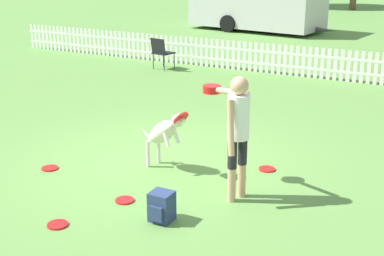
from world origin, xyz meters
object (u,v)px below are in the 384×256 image
object	(u,v)px
leaping_dog	(164,132)
folding_chair_center	(161,51)
equipment_trailer	(257,2)
frisbee_near_dog	(125,200)
frisbee_midfield	(267,169)
frisbee_far_scatter	(50,168)
handler_person	(236,122)
backpack_on_grass	(161,207)
frisbee_near_handler	(58,225)

from	to	relation	value
leaping_dog	folding_chair_center	size ratio (longest dim) A/B	1.13
equipment_trailer	frisbee_near_dog	bearing A→B (deg)	-66.55
leaping_dog	frisbee_midfield	xyz separation A→B (m)	(1.34, 0.70, -0.58)
equipment_trailer	frisbee_far_scatter	bearing A→B (deg)	-71.91
folding_chair_center	leaping_dog	bearing A→B (deg)	133.56
handler_person	frisbee_near_dog	size ratio (longest dim) A/B	6.65
frisbee_near_dog	backpack_on_grass	size ratio (longest dim) A/B	0.67
handler_person	frisbee_midfield	bearing A→B (deg)	13.53
leaping_dog	backpack_on_grass	size ratio (longest dim) A/B	2.67
folding_chair_center	equipment_trailer	xyz separation A→B (m)	(-0.59, 8.43, 0.63)
handler_person	frisbee_near_dog	xyz separation A→B (m)	(-1.20, -0.79, -1.02)
frisbee_near_dog	folding_chair_center	xyz separation A→B (m)	(-3.84, 7.23, 0.51)
frisbee_midfield	folding_chair_center	distance (m)	7.41
backpack_on_grass	folding_chair_center	bearing A→B (deg)	121.33
handler_person	equipment_trailer	distance (m)	15.90
handler_person	equipment_trailer	xyz separation A→B (m)	(-5.63, 14.87, 0.12)
handler_person	frisbee_midfield	size ratio (longest dim) A/B	6.65
frisbee_midfield	frisbee_far_scatter	bearing A→B (deg)	-152.39
folding_chair_center	equipment_trailer	world-z (taller)	equipment_trailer
backpack_on_grass	equipment_trailer	bearing A→B (deg)	107.89
frisbee_far_scatter	backpack_on_grass	bearing A→B (deg)	-14.23
frisbee_near_dog	folding_chair_center	bearing A→B (deg)	117.96
backpack_on_grass	folding_chair_center	world-z (taller)	folding_chair_center
frisbee_far_scatter	backpack_on_grass	distance (m)	2.39
frisbee_midfield	equipment_trailer	xyz separation A→B (m)	(-5.69, 13.79, 1.14)
frisbee_near_handler	frisbee_far_scatter	size ratio (longest dim) A/B	1.00
handler_person	equipment_trailer	bearing A→B (deg)	37.54
handler_person	folding_chair_center	world-z (taller)	handler_person
folding_chair_center	handler_person	bearing A→B (deg)	139.85
equipment_trailer	handler_person	bearing A→B (deg)	-61.62
frisbee_far_scatter	equipment_trailer	xyz separation A→B (m)	(-2.82, 15.29, 1.14)
leaping_dog	equipment_trailer	size ratio (longest dim) A/B	0.16
frisbee_near_handler	folding_chair_center	xyz separation A→B (m)	(-3.51, 8.14, 0.51)
leaping_dog	frisbee_far_scatter	distance (m)	1.82
leaping_dog	frisbee_near_handler	bearing A→B (deg)	10.32
frisbee_near_dog	frisbee_midfield	bearing A→B (deg)	56.01
handler_person	frisbee_near_dog	distance (m)	1.76
frisbee_midfield	handler_person	bearing A→B (deg)	-93.28
handler_person	frisbee_far_scatter	xyz separation A→B (m)	(-2.81, -0.43, -1.02)
frisbee_far_scatter	frisbee_midfield	bearing A→B (deg)	27.61
frisbee_far_scatter	backpack_on_grass	xyz separation A→B (m)	(2.31, -0.59, 0.17)
frisbee_near_handler	frisbee_midfield	xyz separation A→B (m)	(1.58, 2.78, 0.00)
frisbee_near_handler	frisbee_midfield	world-z (taller)	same
frisbee_near_dog	backpack_on_grass	distance (m)	0.75
backpack_on_grass	frisbee_far_scatter	bearing A→B (deg)	165.77
frisbee_near_dog	frisbee_midfield	world-z (taller)	same
leaping_dog	frisbee_near_dog	size ratio (longest dim) A/B	3.98
handler_person	frisbee_midfield	xyz separation A→B (m)	(0.06, 1.07, -1.02)
folding_chair_center	equipment_trailer	distance (m)	8.48
frisbee_midfield	equipment_trailer	bearing A→B (deg)	112.41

